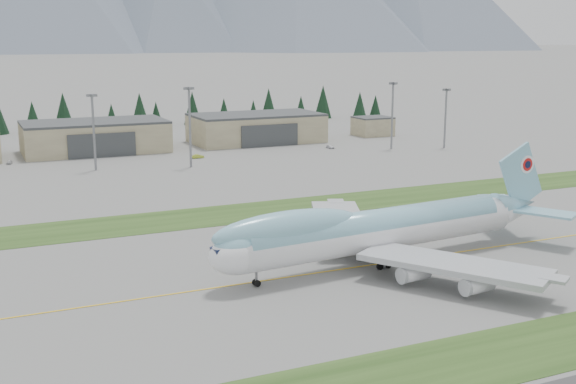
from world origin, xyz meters
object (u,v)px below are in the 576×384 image
hangar_center (95,136)px  hangar_right (256,128)px  service_vehicle_c (330,148)px  service_vehicle_b (198,158)px  service_vehicle_a (10,164)px  boeing_747_freighter (378,229)px

hangar_center → hangar_right: bearing=0.0°
hangar_right → service_vehicle_c: 32.32m
hangar_center → service_vehicle_c: hangar_center is taller
hangar_center → service_vehicle_b: hangar_center is taller
service_vehicle_b → service_vehicle_a: bearing=73.2°
hangar_center → service_vehicle_c: size_ratio=12.58×
boeing_747_freighter → hangar_right: size_ratio=1.51×
hangar_right → service_vehicle_b: size_ratio=12.04×
hangar_right → service_vehicle_c: size_ratio=12.58×
service_vehicle_b → service_vehicle_c: bearing=-91.6°
boeing_747_freighter → service_vehicle_a: boeing_747_freighter is taller
hangar_center → service_vehicle_b: bearing=-44.5°
hangar_center → hangar_right: (60.00, 0.00, 0.00)m
service_vehicle_a → hangar_right: bearing=23.3°
boeing_747_freighter → hangar_center: size_ratio=1.51×
hangar_right → service_vehicle_b: bearing=-138.9°
hangar_right → service_vehicle_a: size_ratio=13.97×
service_vehicle_c → service_vehicle_b: bearing=169.5°
hangar_right → service_vehicle_a: bearing=-171.2°
service_vehicle_a → service_vehicle_b: 58.83m
boeing_747_freighter → hangar_right: 154.21m
service_vehicle_a → service_vehicle_c: service_vehicle_a is taller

